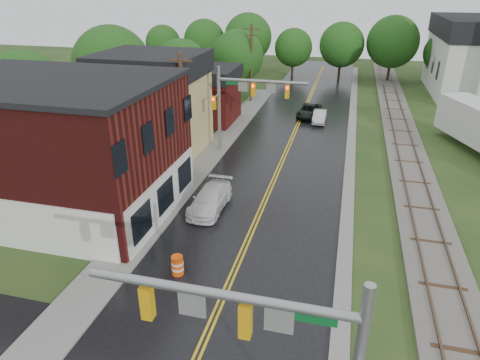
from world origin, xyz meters
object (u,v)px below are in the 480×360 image
at_px(suv_dark, 309,111).
at_px(tree_left_b, 113,67).
at_px(brick_building, 56,146).
at_px(tree_left_c, 182,67).
at_px(traffic_signal_far, 244,96).
at_px(tree_left_e, 238,58).
at_px(utility_pole_c, 251,62).
at_px(construction_barrel, 178,265).
at_px(traffic_signal_near, 274,341).
at_px(utility_pole_b, 183,113).
at_px(tree_left_a, 27,97).
at_px(sedan_silver, 320,117).
at_px(pickup_white, 210,199).

bearing_deg(suv_dark, tree_left_b, -154.56).
height_order(brick_building, tree_left_c, brick_building).
bearing_deg(brick_building, traffic_signal_far, 53.08).
distance_m(tree_left_e, suv_dark, 12.50).
bearing_deg(utility_pole_c, tree_left_b, -132.39).
bearing_deg(brick_building, construction_barrel, -27.03).
relative_size(traffic_signal_near, suv_dark, 1.55).
relative_size(traffic_signal_near, tree_left_e, 0.90).
bearing_deg(brick_building, utility_pole_c, 78.91).
height_order(utility_pole_b, tree_left_a, utility_pole_b).
bearing_deg(construction_barrel, traffic_signal_near, -52.43).
height_order(sedan_silver, construction_barrel, sedan_silver).
bearing_deg(pickup_white, utility_pole_b, 126.17).
bearing_deg(tree_left_b, utility_pole_c, 47.61).
bearing_deg(tree_left_b, tree_left_c, 63.44).
distance_m(utility_pole_c, tree_left_e, 2.79).
relative_size(brick_building, utility_pole_c, 1.59).
bearing_deg(traffic_signal_near, sedan_silver, 92.31).
relative_size(traffic_signal_far, tree_left_c, 0.96).
relative_size(brick_building, tree_left_a, 1.65).
bearing_deg(tree_left_b, utility_pole_b, -41.86).
distance_m(brick_building, traffic_signal_far, 15.03).
distance_m(tree_left_c, sedan_silver, 16.54).
bearing_deg(tree_left_b, tree_left_a, -101.31).
xyz_separation_m(traffic_signal_near, sedan_silver, (-1.43, 35.47, -4.36)).
relative_size(tree_left_c, construction_barrel, 7.23).
distance_m(traffic_signal_near, tree_left_e, 45.59).
xyz_separation_m(suv_dark, sedan_silver, (1.24, -1.65, -0.05)).
bearing_deg(tree_left_c, utility_pole_b, -68.51).
distance_m(utility_pole_c, sedan_silver, 11.74).
bearing_deg(utility_pole_b, traffic_signal_far, 56.32).
xyz_separation_m(sedan_silver, pickup_white, (-5.24, -20.58, 0.09)).
xyz_separation_m(utility_pole_b, pickup_white, (3.60, -5.11, -4.03)).
relative_size(traffic_signal_near, tree_left_b, 0.76).
relative_size(traffic_signal_far, construction_barrel, 6.94).
bearing_deg(tree_left_a, tree_left_c, 71.57).
height_order(brick_building, tree_left_e, brick_building).
xyz_separation_m(brick_building, utility_pole_b, (5.68, 7.00, 0.57)).
bearing_deg(sedan_silver, tree_left_b, -164.71).
height_order(utility_pole_c, sedan_silver, utility_pole_c).
bearing_deg(tree_left_e, suv_dark, -35.10).
distance_m(utility_pole_b, tree_left_c, 19.24).
bearing_deg(brick_building, pickup_white, 11.48).
xyz_separation_m(suv_dark, construction_barrel, (-3.48, -29.12, -0.13)).
xyz_separation_m(brick_building, tree_left_a, (-7.36, 6.90, 0.96)).
height_order(traffic_signal_near, sedan_silver, traffic_signal_near).
xyz_separation_m(traffic_signal_near, tree_left_e, (-12.32, 43.90, -0.16)).
xyz_separation_m(tree_left_c, construction_barrel, (11.17, -29.90, -3.98)).
height_order(tree_left_b, pickup_white, tree_left_b).
xyz_separation_m(tree_left_a, tree_left_b, (2.00, 10.00, 0.60)).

